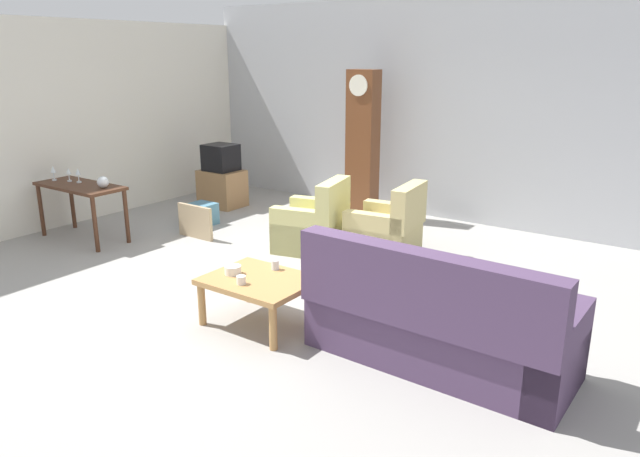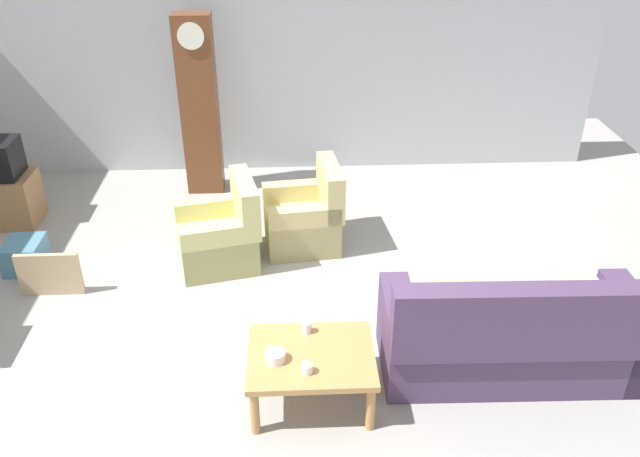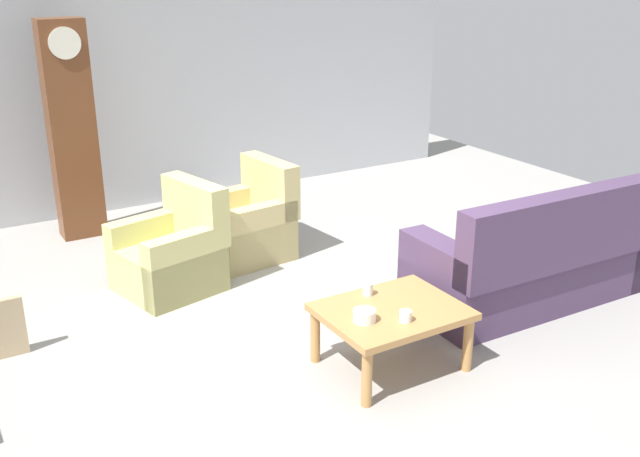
{
  "view_description": "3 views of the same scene",
  "coord_description": "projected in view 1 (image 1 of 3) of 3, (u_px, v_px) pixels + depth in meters",
  "views": [
    {
      "loc": [
        3.7,
        -4.7,
        2.43
      ],
      "look_at": [
        0.41,
        -0.03,
        0.73
      ],
      "focal_mm": 33.43,
      "sensor_mm": 36.0,
      "label": 1
    },
    {
      "loc": [
        0.22,
        -4.66,
        3.72
      ],
      "look_at": [
        0.47,
        0.64,
        0.67
      ],
      "focal_mm": 36.54,
      "sensor_mm": 36.0,
      "label": 2
    },
    {
      "loc": [
        -2.42,
        -4.49,
        2.72
      ],
      "look_at": [
        0.35,
        0.13,
        0.71
      ],
      "focal_mm": 40.89,
      "sensor_mm": 36.0,
      "label": 3
    }
  ],
  "objects": [
    {
      "name": "storage_box_blue",
      "position": [
        200.0,
        215.0,
        8.66
      ],
      "size": [
        0.37,
        0.42,
        0.31
      ],
      "primitive_type": "cube",
      "color": "teal",
      "rests_on": "ground_plane"
    },
    {
      "name": "bowl_white_stacked",
      "position": [
        233.0,
        270.0,
        5.51
      ],
      "size": [
        0.15,
        0.15,
        0.08
      ],
      "primitive_type": "cylinder",
      "color": "white",
      "rests_on": "coffee_table_wood"
    },
    {
      "name": "tv_stand_cabinet",
      "position": [
        222.0,
        188.0,
        9.7
      ],
      "size": [
        0.68,
        0.52,
        0.59
      ],
      "primitive_type": "cube",
      "color": "#997047",
      "rests_on": "ground_plane"
    },
    {
      "name": "wine_glass_tall",
      "position": [
        53.0,
        171.0,
        8.04
      ],
      "size": [
        0.07,
        0.07,
        0.2
      ],
      "color": "silver",
      "rests_on": "console_table_dark"
    },
    {
      "name": "wine_glass_mid",
      "position": [
        69.0,
        172.0,
        7.98
      ],
      "size": [
        0.07,
        0.07,
        0.19
      ],
      "color": "silver",
      "rests_on": "console_table_dark"
    },
    {
      "name": "cup_white_porcelain",
      "position": [
        241.0,
        280.0,
        5.27
      ],
      "size": [
        0.08,
        0.08,
        0.08
      ],
      "primitive_type": "cylinder",
      "color": "white",
      "rests_on": "coffee_table_wood"
    },
    {
      "name": "pegboard_wall_left",
      "position": [
        78.0,
        123.0,
        8.64
      ],
      "size": [
        0.12,
        6.4,
        2.88
      ],
      "primitive_type": "cube",
      "color": "silver",
      "rests_on": "ground_plane"
    },
    {
      "name": "console_table_dark",
      "position": [
        80.0,
        192.0,
        7.87
      ],
      "size": [
        1.3,
        0.56,
        0.75
      ],
      "color": "#472819",
      "rests_on": "ground_plane"
    },
    {
      "name": "armchair_olive_near",
      "position": [
        313.0,
        227.0,
        7.53
      ],
      "size": [
        0.94,
        0.92,
        0.92
      ],
      "color": "#CCC67A",
      "rests_on": "ground_plane"
    },
    {
      "name": "ground_plane",
      "position": [
        290.0,
        287.0,
        6.41
      ],
      "size": [
        10.4,
        10.4,
        0.0
      ],
      "primitive_type": "plane",
      "color": "#999691"
    },
    {
      "name": "framed_picture_leaning",
      "position": [
        195.0,
        222.0,
        8.04
      ],
      "size": [
        0.6,
        0.05,
        0.45
      ],
      "primitive_type": "cube",
      "color": "tan",
      "rests_on": "ground_plane"
    },
    {
      "name": "tv_crt",
      "position": [
        221.0,
        157.0,
        9.55
      ],
      "size": [
        0.48,
        0.44,
        0.42
      ],
      "primitive_type": "cube",
      "color": "black",
      "rests_on": "tv_stand_cabinet"
    },
    {
      "name": "cup_blue_rimmed",
      "position": [
        275.0,
        265.0,
        5.63
      ],
      "size": [
        0.07,
        0.07,
        0.09
      ],
      "primitive_type": "cylinder",
      "color": "silver",
      "rests_on": "coffee_table_wood"
    },
    {
      "name": "armchair_olive_far",
      "position": [
        387.0,
        232.0,
        7.3
      ],
      "size": [
        0.87,
        0.85,
        0.92
      ],
      "color": "tan",
      "rests_on": "ground_plane"
    },
    {
      "name": "grandfather_clock",
      "position": [
        363.0,
        145.0,
        8.86
      ],
      "size": [
        0.44,
        0.3,
        2.19
      ],
      "color": "brown",
      "rests_on": "ground_plane"
    },
    {
      "name": "glass_dome_cloche",
      "position": [
        103.0,
        182.0,
        7.62
      ],
      "size": [
        0.15,
        0.15,
        0.15
      ],
      "primitive_type": "sphere",
      "color": "silver",
      "rests_on": "console_table_dark"
    },
    {
      "name": "wine_glass_short",
      "position": [
        78.0,
        173.0,
        7.9
      ],
      "size": [
        0.07,
        0.07,
        0.2
      ],
      "color": "silver",
      "rests_on": "console_table_dark"
    },
    {
      "name": "garage_door_wall",
      "position": [
        439.0,
        110.0,
        8.78
      ],
      "size": [
        8.4,
        0.16,
        3.2
      ],
      "primitive_type": "cube",
      "color": "#ADAFB5",
      "rests_on": "ground_plane"
    },
    {
      "name": "couch_floral",
      "position": [
        436.0,
        324.0,
        4.72
      ],
      "size": [
        2.12,
        0.92,
        1.04
      ],
      "color": "#4C3856",
      "rests_on": "ground_plane"
    },
    {
      "name": "coffee_table_wood",
      "position": [
        259.0,
        285.0,
        5.44
      ],
      "size": [
        0.96,
        0.76,
        0.45
      ],
      "color": "#B27F47",
      "rests_on": "ground_plane"
    }
  ]
}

